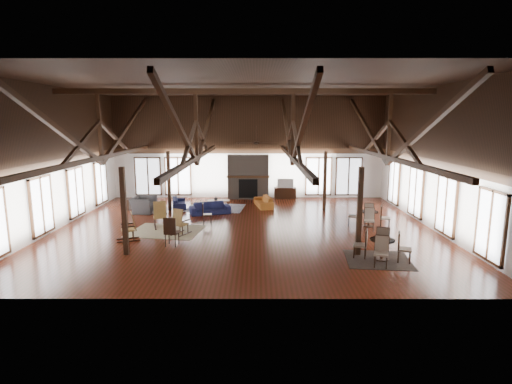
{
  "coord_description": "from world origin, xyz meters",
  "views": [
    {
      "loc": [
        0.51,
        -16.71,
        4.55
      ],
      "look_at": [
        0.47,
        1.0,
        1.4
      ],
      "focal_mm": 28.0,
      "sensor_mm": 36.0,
      "label": 1
    }
  ],
  "objects_px": {
    "armchair": "(144,205)",
    "cafe_table_far": "(369,216)",
    "tv_console": "(285,193)",
    "coffee_table": "(219,201)",
    "sofa_navy_left": "(179,203)",
    "sofa_navy_front": "(210,208)",
    "sofa_orange": "(264,202)",
    "cafe_table_near": "(382,246)"
  },
  "relations": [
    {
      "from": "tv_console",
      "to": "cafe_table_near",
      "type": "bearing_deg",
      "value": -77.09
    },
    {
      "from": "sofa_navy_front",
      "to": "cafe_table_near",
      "type": "bearing_deg",
      "value": -64.58
    },
    {
      "from": "sofa_navy_left",
      "to": "sofa_orange",
      "type": "height_order",
      "value": "sofa_orange"
    },
    {
      "from": "sofa_navy_front",
      "to": "cafe_table_near",
      "type": "xyz_separation_m",
      "value": [
        6.48,
        -6.66,
        0.2
      ]
    },
    {
      "from": "sofa_navy_front",
      "to": "cafe_table_far",
      "type": "height_order",
      "value": "cafe_table_far"
    },
    {
      "from": "armchair",
      "to": "tv_console",
      "type": "height_order",
      "value": "armchair"
    },
    {
      "from": "sofa_orange",
      "to": "tv_console",
      "type": "xyz_separation_m",
      "value": [
        1.32,
        2.41,
        0.05
      ]
    },
    {
      "from": "sofa_navy_front",
      "to": "tv_console",
      "type": "height_order",
      "value": "tv_console"
    },
    {
      "from": "coffee_table",
      "to": "cafe_table_far",
      "type": "height_order",
      "value": "cafe_table_far"
    },
    {
      "from": "coffee_table",
      "to": "sofa_navy_left",
      "type": "bearing_deg",
      "value": 168.49
    },
    {
      "from": "sofa_navy_front",
      "to": "sofa_navy_left",
      "type": "xyz_separation_m",
      "value": [
        -1.83,
        1.51,
        -0.03
      ]
    },
    {
      "from": "sofa_navy_left",
      "to": "cafe_table_far",
      "type": "xyz_separation_m",
      "value": [
        9.06,
        -3.9,
        0.22
      ]
    },
    {
      "from": "sofa_navy_front",
      "to": "coffee_table",
      "type": "distance_m",
      "value": 1.25
    },
    {
      "from": "sofa_orange",
      "to": "tv_console",
      "type": "distance_m",
      "value": 2.75
    },
    {
      "from": "coffee_table",
      "to": "cafe_table_far",
      "type": "relative_size",
      "value": 0.65
    },
    {
      "from": "coffee_table",
      "to": "armchair",
      "type": "bearing_deg",
      "value": -169.66
    },
    {
      "from": "cafe_table_near",
      "to": "cafe_table_far",
      "type": "xyz_separation_m",
      "value": [
        0.75,
        4.27,
        -0.02
      ]
    },
    {
      "from": "sofa_orange",
      "to": "cafe_table_far",
      "type": "xyz_separation_m",
      "value": [
        4.54,
        -4.08,
        0.2
      ]
    },
    {
      "from": "cafe_table_far",
      "to": "sofa_navy_front",
      "type": "bearing_deg",
      "value": 161.75
    },
    {
      "from": "sofa_navy_left",
      "to": "tv_console",
      "type": "xyz_separation_m",
      "value": [
        5.84,
        2.59,
        0.07
      ]
    },
    {
      "from": "cafe_table_near",
      "to": "cafe_table_far",
      "type": "relative_size",
      "value": 1.03
    },
    {
      "from": "sofa_navy_left",
      "to": "cafe_table_far",
      "type": "bearing_deg",
      "value": -125.33
    },
    {
      "from": "sofa_navy_left",
      "to": "coffee_table",
      "type": "xyz_separation_m",
      "value": [
        2.14,
        -0.31,
        0.13
      ]
    },
    {
      "from": "sofa_navy_front",
      "to": "coffee_table",
      "type": "height_order",
      "value": "sofa_navy_front"
    },
    {
      "from": "sofa_navy_left",
      "to": "sofa_orange",
      "type": "relative_size",
      "value": 0.93
    },
    {
      "from": "coffee_table",
      "to": "tv_console",
      "type": "xyz_separation_m",
      "value": [
        3.7,
        2.9,
        -0.07
      ]
    },
    {
      "from": "cafe_table_near",
      "to": "armchair",
      "type": "bearing_deg",
      "value": 144.79
    },
    {
      "from": "armchair",
      "to": "cafe_table_far",
      "type": "relative_size",
      "value": 0.65
    },
    {
      "from": "sofa_navy_front",
      "to": "cafe_table_near",
      "type": "distance_m",
      "value": 9.29
    },
    {
      "from": "sofa_navy_front",
      "to": "sofa_navy_left",
      "type": "bearing_deg",
      "value": 121.49
    },
    {
      "from": "sofa_orange",
      "to": "armchair",
      "type": "relative_size",
      "value": 1.56
    },
    {
      "from": "sofa_orange",
      "to": "cafe_table_far",
      "type": "relative_size",
      "value": 1.02
    },
    {
      "from": "coffee_table",
      "to": "cafe_table_near",
      "type": "distance_m",
      "value": 9.99
    },
    {
      "from": "tv_console",
      "to": "armchair",
      "type": "bearing_deg",
      "value": -152.87
    },
    {
      "from": "cafe_table_far",
      "to": "tv_console",
      "type": "height_order",
      "value": "cafe_table_far"
    },
    {
      "from": "armchair",
      "to": "cafe_table_far",
      "type": "xyz_separation_m",
      "value": [
        10.63,
        -2.7,
        0.08
      ]
    },
    {
      "from": "sofa_orange",
      "to": "coffee_table",
      "type": "bearing_deg",
      "value": -89.66
    },
    {
      "from": "cafe_table_far",
      "to": "tv_console",
      "type": "distance_m",
      "value": 7.25
    },
    {
      "from": "coffee_table",
      "to": "armchair",
      "type": "height_order",
      "value": "armchair"
    },
    {
      "from": "coffee_table",
      "to": "armchair",
      "type": "relative_size",
      "value": 0.99
    },
    {
      "from": "sofa_orange",
      "to": "sofa_navy_left",
      "type": "bearing_deg",
      "value": -99.05
    },
    {
      "from": "sofa_navy_front",
      "to": "armchair",
      "type": "distance_m",
      "value": 3.41
    }
  ]
}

